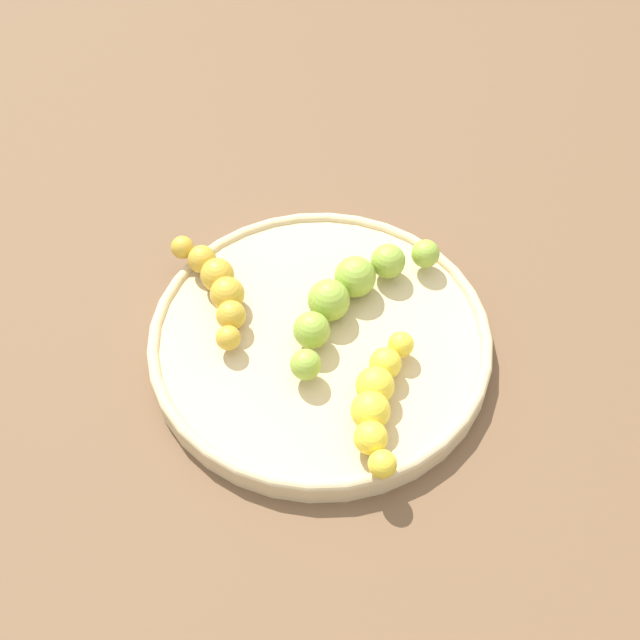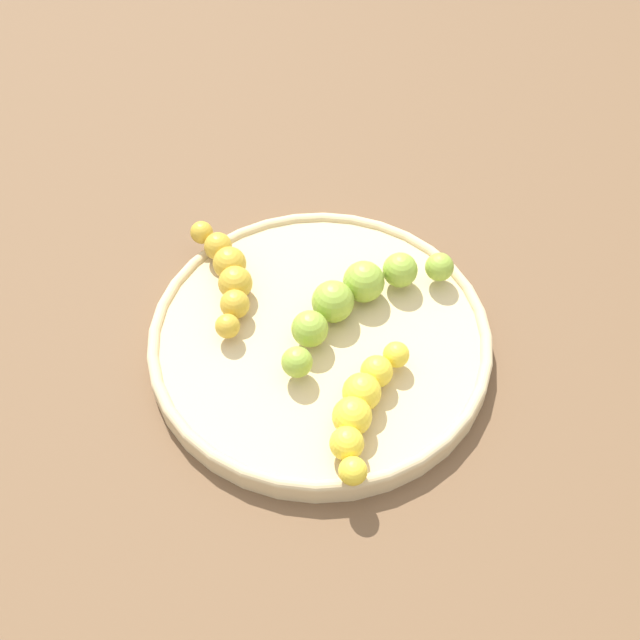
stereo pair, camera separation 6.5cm
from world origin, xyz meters
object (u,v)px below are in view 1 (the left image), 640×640
object	(u,v)px
fruit_bowl	(320,339)
banana_green	(350,293)
banana_spotted	(217,286)
banana_yellow	(378,399)

from	to	relation	value
fruit_bowl	banana_green	size ratio (longest dim) A/B	1.78
banana_green	banana_spotted	distance (m)	0.11
banana_green	banana_yellow	xyz separation A→B (m)	(-0.10, 0.02, -0.00)
fruit_bowl	banana_spotted	bearing A→B (deg)	46.25
banana_yellow	fruit_bowl	bearing A→B (deg)	-47.99
banana_spotted	fruit_bowl	bearing A→B (deg)	-50.04
fruit_bowl	banana_spotted	size ratio (longest dim) A/B	2.19
banana_spotted	banana_yellow	bearing A→B (deg)	-66.27
banana_spotted	banana_green	bearing A→B (deg)	-30.99
fruit_bowl	banana_green	bearing A→B (deg)	-59.57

